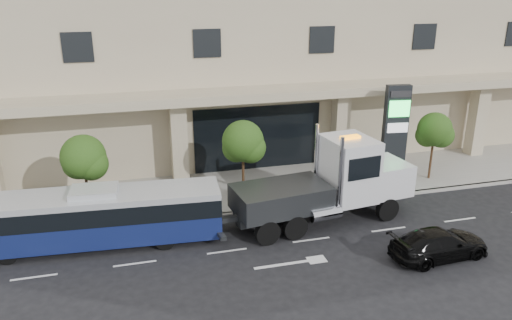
{
  "coord_description": "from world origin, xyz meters",
  "views": [
    {
      "loc": [
        -7.81,
        -20.67,
        11.33
      ],
      "look_at": [
        -1.72,
        2.0,
        2.89
      ],
      "focal_mm": 35.0,
      "sensor_mm": 36.0,
      "label": 1
    }
  ],
  "objects": [
    {
      "name": "city_bus",
      "position": [
        -9.47,
        0.6,
        1.42
      ],
      "size": [
        11.15,
        3.12,
        2.79
      ],
      "rotation": [
        0.0,
        0.0,
        -0.07
      ],
      "color": "black",
      "rests_on": "ground"
    },
    {
      "name": "sidewalk",
      "position": [
        0.0,
        5.0,
        0.07
      ],
      "size": [
        120.0,
        6.0,
        0.15
      ],
      "primitive_type": "cube",
      "color": "gray",
      "rests_on": "ground"
    },
    {
      "name": "tree_left",
      "position": [
        -9.97,
        3.59,
        3.11
      ],
      "size": [
        2.27,
        2.2,
        4.22
      ],
      "color": "#422B19",
      "rests_on": "sidewalk"
    },
    {
      "name": "signage_pylon",
      "position": [
        7.29,
        4.22,
        3.02
      ],
      "size": [
        1.46,
        0.7,
        5.65
      ],
      "rotation": [
        0.0,
        0.0,
        -0.13
      ],
      "color": "black",
      "rests_on": "sidewalk"
    },
    {
      "name": "tow_truck",
      "position": [
        1.65,
        0.25,
        1.94
      ],
      "size": [
        10.4,
        3.62,
        4.71
      ],
      "rotation": [
        0.0,
        0.0,
        0.12
      ],
      "color": "#2D3033",
      "rests_on": "ground"
    },
    {
      "name": "tree_mid",
      "position": [
        -1.97,
        3.59,
        3.26
      ],
      "size": [
        2.28,
        2.2,
        4.38
      ],
      "color": "#422B19",
      "rests_on": "sidewalk"
    },
    {
      "name": "curb",
      "position": [
        0.0,
        2.0,
        0.07
      ],
      "size": [
        120.0,
        0.3,
        0.15
      ],
      "primitive_type": "cube",
      "color": "gray",
      "rests_on": "ground"
    },
    {
      "name": "ground",
      "position": [
        0.0,
        0.0,
        0.0
      ],
      "size": [
        120.0,
        120.0,
        0.0
      ],
      "primitive_type": "plane",
      "color": "black",
      "rests_on": "ground"
    },
    {
      "name": "tree_right",
      "position": [
        9.53,
        3.59,
        3.04
      ],
      "size": [
        2.1,
        2.0,
        4.04
      ],
      "color": "#422B19",
      "rests_on": "sidewalk"
    },
    {
      "name": "black_sedan",
      "position": [
        4.77,
        -4.35,
        0.65
      ],
      "size": [
        4.61,
        2.17,
        1.3
      ],
      "primitive_type": "imported",
      "rotation": [
        0.0,
        0.0,
        1.65
      ],
      "color": "black",
      "rests_on": "ground"
    },
    {
      "name": "convention_center",
      "position": [
        -0.0,
        15.42,
        9.97
      ],
      "size": [
        60.0,
        17.6,
        20.0
      ],
      "color": "tan",
      "rests_on": "ground"
    }
  ]
}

